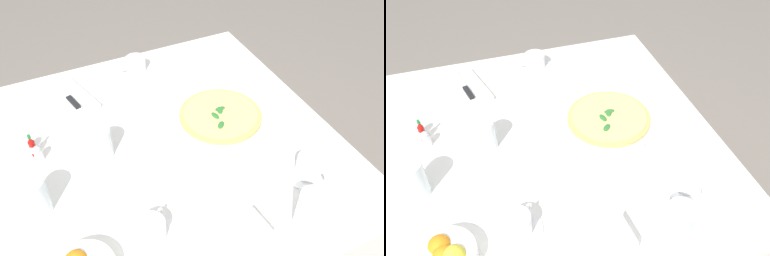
% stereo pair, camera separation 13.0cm
% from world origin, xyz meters
% --- Properties ---
extents(dining_table, '(1.08, 1.08, 0.74)m').
position_xyz_m(dining_table, '(0.00, 0.00, 0.60)').
color(dining_table, white).
rests_on(dining_table, ground_plane).
extents(pizza_plate, '(0.31, 0.31, 0.02)m').
position_xyz_m(pizza_plate, '(0.03, -0.22, 0.75)').
color(pizza_plate, white).
rests_on(pizza_plate, dining_table).
extents(pizza, '(0.27, 0.27, 0.02)m').
position_xyz_m(pizza, '(0.03, -0.22, 0.76)').
color(pizza, '#DBAD60').
rests_on(pizza, pizza_plate).
extents(coffee_cup_far_right, '(0.13, 0.13, 0.06)m').
position_xyz_m(coffee_cup_far_right, '(0.42, -0.06, 0.76)').
color(coffee_cup_far_right, white).
rests_on(coffee_cup_far_right, dining_table).
extents(coffee_cup_center_back, '(0.13, 0.13, 0.07)m').
position_xyz_m(coffee_cup_center_back, '(-0.29, -0.34, 0.77)').
color(coffee_cup_center_back, white).
rests_on(coffee_cup_center_back, dining_table).
extents(coffee_cup_back_corner, '(0.13, 0.13, 0.06)m').
position_xyz_m(coffee_cup_back_corner, '(-0.30, 0.15, 0.77)').
color(coffee_cup_back_corner, white).
rests_on(coffee_cup_back_corner, dining_table).
extents(water_glass_near_right, '(0.07, 0.07, 0.13)m').
position_xyz_m(water_glass_near_right, '(-0.44, -0.22, 0.79)').
color(water_glass_near_right, white).
rests_on(water_glass_near_right, dining_table).
extents(water_glass_right_edge, '(0.07, 0.07, 0.10)m').
position_xyz_m(water_glass_right_edge, '(0.04, 0.18, 0.78)').
color(water_glass_right_edge, white).
rests_on(water_glass_right_edge, dining_table).
extents(water_glass_left_edge, '(0.07, 0.07, 0.11)m').
position_xyz_m(water_glass_left_edge, '(-0.09, 0.39, 0.78)').
color(water_glass_left_edge, white).
rests_on(water_glass_left_edge, dining_table).
extents(napkin_folded, '(0.25, 0.19, 0.02)m').
position_xyz_m(napkin_folded, '(0.35, 0.22, 0.75)').
color(napkin_folded, white).
rests_on(napkin_folded, dining_table).
extents(dinner_knife, '(0.19, 0.07, 0.01)m').
position_xyz_m(dinner_knife, '(0.35, 0.22, 0.76)').
color(dinner_knife, silver).
rests_on(dinner_knife, napkin_folded).
extents(citrus_bowl, '(0.15, 0.15, 0.07)m').
position_xyz_m(citrus_bowl, '(-0.33, 0.32, 0.76)').
color(citrus_bowl, white).
rests_on(citrus_bowl, dining_table).
extents(hot_sauce_bottle, '(0.02, 0.02, 0.08)m').
position_xyz_m(hot_sauce_bottle, '(0.13, 0.37, 0.77)').
color(hot_sauce_bottle, '#B7140F').
rests_on(hot_sauce_bottle, dining_table).
extents(salt_shaker, '(0.03, 0.03, 0.06)m').
position_xyz_m(salt_shaker, '(0.16, 0.38, 0.76)').
color(salt_shaker, white).
rests_on(salt_shaker, dining_table).
extents(pepper_shaker, '(0.03, 0.03, 0.06)m').
position_xyz_m(pepper_shaker, '(0.10, 0.36, 0.76)').
color(pepper_shaker, white).
rests_on(pepper_shaker, dining_table).
extents(menu_card, '(0.09, 0.01, 0.06)m').
position_xyz_m(menu_card, '(-0.41, -0.11, 0.77)').
color(menu_card, white).
rests_on(menu_card, dining_table).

